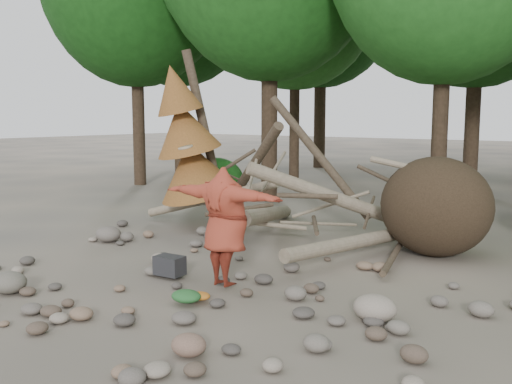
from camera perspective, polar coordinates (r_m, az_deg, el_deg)
The scene contains 13 objects.
ground at distance 9.61m, azimuth -6.55°, elevation -9.16°, with size 120.00×120.00×0.00m, color #514C44.
deadfall_pile at distance 11.92m, azimuth 14.79°, elevation -1.39°, with size 8.55×5.24×3.30m.
dead_conifer at distance 13.81m, azimuth -6.76°, elevation 4.86°, with size 2.06×2.16×4.35m.
bush_left at distance 18.36m, azimuth -4.05°, elevation 1.22°, with size 1.80×1.80×1.44m, color #164A13.
bush_mid at distance 15.70m, azimuth 15.33°, elevation -0.72°, with size 1.40×1.40×1.12m, color #1F5E1B.
frisbee_thrower at distance 9.05m, azimuth -3.13°, elevation -3.45°, with size 2.39×0.77×2.21m.
backpack at distance 9.97m, azimuth -8.63°, elevation -7.60°, with size 0.49×0.33×0.33m, color black.
cloth_green at distance 8.59m, azimuth -6.99°, elevation -10.61°, with size 0.47×0.39×0.18m, color #245A29.
cloth_orange at distance 8.68m, azimuth -5.56°, elevation -10.62°, with size 0.31×0.25×0.11m, color #B0641E.
boulder_front_left at distance 9.85m, azimuth -23.44°, elevation -8.30°, with size 0.57×0.51×0.34m, color #666155.
boulder_front_right at distance 6.89m, azimuth -6.75°, elevation -14.95°, with size 0.43×0.39×0.26m, color #7D5F4E.
boulder_mid_right at distance 8.06m, azimuth 11.79°, elevation -11.27°, with size 0.60×0.54×0.36m, color gray.
boulder_mid_left at distance 13.03m, azimuth -14.55°, elevation -4.09°, with size 0.59×0.53×0.35m, color #675E57.
Camera 1 is at (6.25, -6.76, 2.77)m, focal length 40.00 mm.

